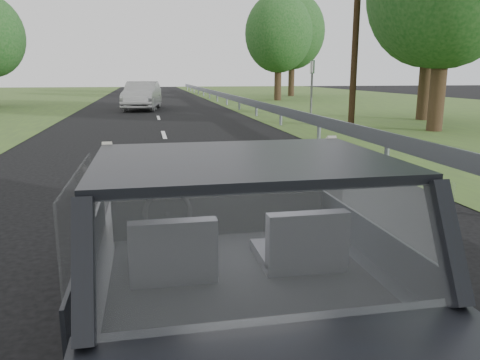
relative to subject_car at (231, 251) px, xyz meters
name	(u,v)px	position (x,y,z in m)	size (l,w,h in m)	color
ground	(231,347)	(0.00, 0.00, -0.72)	(140.00, 140.00, 0.00)	black
subject_car	(231,251)	(0.00, 0.00, 0.00)	(1.80, 4.00, 1.45)	black
dashboard	(217,208)	(0.00, 0.62, 0.12)	(1.58, 0.45, 0.30)	black
driver_seat	(173,249)	(-0.40, -0.29, 0.16)	(0.50, 0.72, 0.42)	black
passenger_seat	(302,240)	(0.40, -0.29, 0.16)	(0.50, 0.72, 0.42)	black
steering_wheel	(168,213)	(-0.40, 0.33, 0.20)	(0.36, 0.36, 0.04)	black
cat	(239,179)	(0.17, 0.58, 0.36)	(0.61, 0.19, 0.27)	slate
guardrail	(316,120)	(4.30, 10.00, -0.15)	(0.05, 90.00, 0.32)	gray
other_car	(142,96)	(-0.70, 23.25, 0.03)	(1.81, 4.58, 1.51)	#B9B9B9
highway_sign	(312,88)	(7.27, 18.64, 0.53)	(0.10, 1.01, 2.52)	#17571F
utility_pole	(356,26)	(6.91, 13.27, 2.82)	(0.23, 0.23, 7.10)	#352514
tree_0	(444,14)	(9.04, 11.32, 3.04)	(4.97, 4.97, 7.52)	#124214
tree_1	(430,22)	(10.90, 14.99, 3.21)	(5.19, 5.19, 7.87)	#124214
tree_2	(278,49)	(8.95, 30.49, 2.90)	(4.79, 4.79, 7.25)	#124214
tree_3	(292,47)	(11.97, 36.87, 3.44)	(5.50, 5.50, 8.33)	#124214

